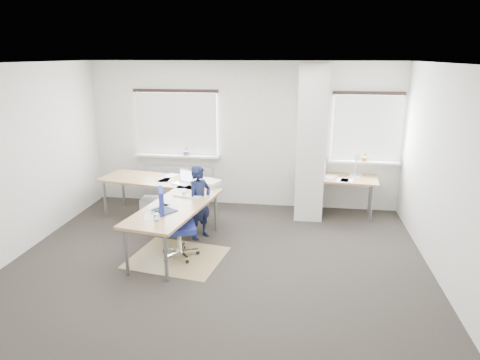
# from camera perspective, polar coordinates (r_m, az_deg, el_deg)

# --- Properties ---
(ground) EXTENTS (6.00, 6.00, 0.00)m
(ground) POSITION_cam_1_polar(r_m,az_deg,el_deg) (6.42, -2.76, -10.55)
(ground) COLOR #282320
(ground) RESTS_ON ground
(room_shell) EXTENTS (6.04, 5.04, 2.82)m
(room_shell) POSITION_cam_1_polar(r_m,az_deg,el_deg) (6.25, -0.54, 5.70)
(room_shell) COLOR beige
(room_shell) RESTS_ON ground
(floor_mat) EXTENTS (1.48, 1.31, 0.01)m
(floor_mat) POSITION_cam_1_polar(r_m,az_deg,el_deg) (6.54, -8.38, -10.17)
(floor_mat) COLOR #937D50
(floor_mat) RESTS_ON ground
(white_crate) EXTENTS (0.49, 0.35, 0.29)m
(white_crate) POSITION_cam_1_polar(r_m,az_deg,el_deg) (8.34, -11.34, -3.28)
(white_crate) COLOR white
(white_crate) RESTS_ON ground
(desk_main) EXTENTS (2.40, 2.98, 0.96)m
(desk_main) POSITION_cam_1_polar(r_m,az_deg,el_deg) (7.21, -9.68, -1.74)
(desk_main) COLOR #986E41
(desk_main) RESTS_ON ground
(desk_side) EXTENTS (1.46, 0.82, 1.22)m
(desk_side) POSITION_cam_1_polar(r_m,az_deg,el_deg) (8.11, 12.97, 0.06)
(desk_side) COLOR #986E41
(desk_side) RESTS_ON ground
(task_chair) EXTENTS (0.62, 0.60, 1.07)m
(task_chair) POSITION_cam_1_polar(r_m,az_deg,el_deg) (6.44, -8.45, -7.70)
(task_chair) COLOR navy
(task_chair) RESTS_ON ground
(person) EXTENTS (0.49, 0.53, 1.22)m
(person) POSITION_cam_1_polar(r_m,az_deg,el_deg) (6.94, -5.38, -3.01)
(person) COLOR black
(person) RESTS_ON ground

